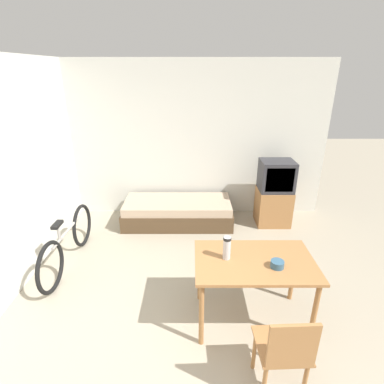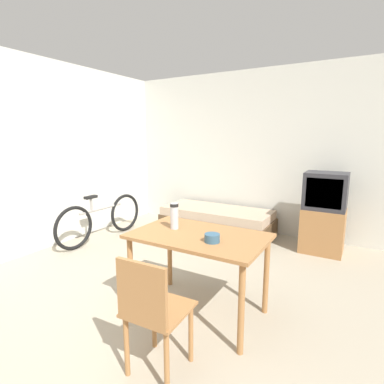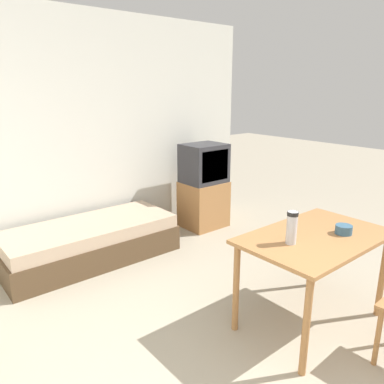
# 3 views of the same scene
# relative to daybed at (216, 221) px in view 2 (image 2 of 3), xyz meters

# --- Properties ---
(ground_plane) EXTENTS (20.00, 20.00, 0.00)m
(ground_plane) POSITION_rel_daybed_xyz_m (0.12, -3.11, -0.21)
(ground_plane) COLOR #9E937F
(wall_back) EXTENTS (4.97, 0.06, 2.70)m
(wall_back) POSITION_rel_daybed_xyz_m (0.12, 0.51, 1.14)
(wall_back) COLOR silver
(wall_back) RESTS_ON ground_plane
(wall_left) EXTENTS (0.06, 4.59, 2.70)m
(wall_left) POSITION_rel_daybed_xyz_m (-1.89, -1.32, 1.14)
(wall_left) COLOR silver
(wall_left) RESTS_ON ground_plane
(daybed) EXTENTS (1.87, 0.79, 0.43)m
(daybed) POSITION_rel_daybed_xyz_m (0.00, 0.00, 0.00)
(daybed) COLOR #4C3823
(daybed) RESTS_ON ground_plane
(tv) EXTENTS (0.56, 0.48, 1.14)m
(tv) POSITION_rel_daybed_xyz_m (1.66, 0.00, 0.35)
(tv) COLOR #9E6B3D
(tv) RESTS_ON ground_plane
(dining_table) EXTENTS (1.19, 0.75, 0.76)m
(dining_table) POSITION_rel_daybed_xyz_m (0.87, -2.20, 0.46)
(dining_table) COLOR #9E6B3D
(dining_table) RESTS_ON ground_plane
(wooden_chair) EXTENTS (0.42, 0.42, 0.87)m
(wooden_chair) POSITION_rel_daybed_xyz_m (0.97, -3.02, 0.29)
(wooden_chair) COLOR #9E6B3D
(wooden_chair) RESTS_ON ground_plane
(bicycle) EXTENTS (0.09, 1.68, 0.74)m
(bicycle) POSITION_rel_daybed_xyz_m (-1.44, -1.20, 0.12)
(bicycle) COLOR black
(bicycle) RESTS_ON ground_plane
(thermos_flask) EXTENTS (0.08, 0.08, 0.24)m
(thermos_flask) POSITION_rel_daybed_xyz_m (0.59, -2.17, 0.69)
(thermos_flask) COLOR #B7B7BC
(thermos_flask) RESTS_ON dining_table
(mate_bowl) EXTENTS (0.13, 0.13, 0.07)m
(mate_bowl) POSITION_rel_daybed_xyz_m (1.07, -2.32, 0.59)
(mate_bowl) COLOR #335670
(mate_bowl) RESTS_ON dining_table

